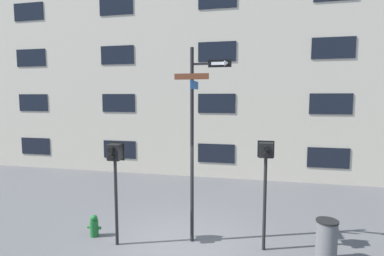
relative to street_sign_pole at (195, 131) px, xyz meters
name	(u,v)px	position (x,y,z in m)	size (l,w,h in m)	color
ground_plane	(180,246)	(-0.32, -0.32, -2.88)	(60.00, 60.00, 0.00)	#515154
building_facade	(218,53)	(-0.32, 6.55, 2.85)	(24.00, 0.63, 11.46)	beige
street_sign_pole	(195,131)	(0.00, 0.00, 0.00)	(1.39, 0.88, 4.91)	black
pedestrian_signal_left	(115,166)	(-1.88, -0.59, -0.84)	(0.37, 0.40, 2.59)	black
pedestrian_signal_right	(266,166)	(1.73, -0.06, -0.79)	(0.39, 0.40, 2.67)	black
fire_hydrant	(94,226)	(-2.69, -0.29, -2.60)	(0.38, 0.22, 0.59)	#196028
trash_bin	(326,241)	(3.09, -0.31, -2.39)	(0.48, 0.48, 0.97)	#59595B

